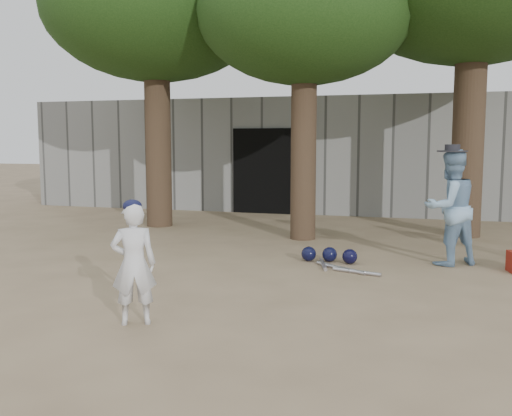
% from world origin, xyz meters
% --- Properties ---
extents(ground, '(70.00, 70.00, 0.00)m').
position_xyz_m(ground, '(0.00, 0.00, 0.00)').
color(ground, '#937C5E').
rests_on(ground, ground).
extents(boy_player, '(0.54, 0.47, 1.24)m').
position_xyz_m(boy_player, '(-0.00, -1.35, 0.62)').
color(boy_player, silver).
rests_on(boy_player, ground).
extents(spectator_blue, '(1.07, 1.03, 1.74)m').
position_xyz_m(spectator_blue, '(3.19, 2.53, 0.87)').
color(spectator_blue, '#83A9CB').
rests_on(spectator_blue, ground).
extents(back_building, '(16.00, 5.24, 3.00)m').
position_xyz_m(back_building, '(-0.00, 10.33, 1.50)').
color(back_building, gray).
rests_on(back_building, ground).
extents(helmet_row, '(0.87, 0.30, 0.23)m').
position_xyz_m(helmet_row, '(1.43, 2.19, 0.11)').
color(helmet_row, black).
rests_on(helmet_row, ground).
extents(bat_pile, '(1.01, 0.85, 0.06)m').
position_xyz_m(bat_pile, '(1.66, 1.71, 0.03)').
color(bat_pile, '#AEADB4').
rests_on(bat_pile, ground).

